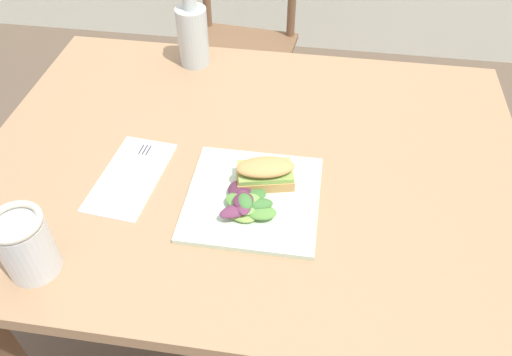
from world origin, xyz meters
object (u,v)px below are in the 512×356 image
plate_lunch (253,198)px  bottle_cold_brew (193,38)px  sandwich_half_front (265,173)px  chair_wooden_far (240,48)px  mason_jar_iced_tea (27,247)px  dining_table (251,201)px  fork_on_napkin (134,169)px

plate_lunch → bottle_cold_brew: (-0.22, 0.46, 0.07)m
sandwich_half_front → chair_wooden_far: bearing=103.0°
bottle_cold_brew → mason_jar_iced_tea: size_ratio=1.65×
dining_table → mason_jar_iced_tea: 0.49m
bottle_cold_brew → plate_lunch: bearing=-64.1°
dining_table → fork_on_napkin: (-0.23, -0.07, 0.14)m
dining_table → sandwich_half_front: bearing=-62.0°
plate_lunch → bottle_cold_brew: bottle_cold_brew is taller
chair_wooden_far → sandwich_half_front: chair_wooden_far is taller
fork_on_napkin → chair_wooden_far: bearing=87.9°
fork_on_napkin → mason_jar_iced_tea: mason_jar_iced_tea is taller
sandwich_half_front → mason_jar_iced_tea: 0.44m
plate_lunch → fork_on_napkin: 0.25m
chair_wooden_far → fork_on_napkin: 1.05m
fork_on_napkin → bottle_cold_brew: bottle_cold_brew is taller
sandwich_half_front → fork_on_napkin: size_ratio=0.66×
dining_table → bottle_cold_brew: size_ratio=5.56×
plate_lunch → bottle_cold_brew: bearing=115.9°
sandwich_half_front → dining_table: bearing=118.0°
chair_wooden_far → sandwich_half_front: size_ratio=7.13×
dining_table → plate_lunch: 0.18m
chair_wooden_far → mason_jar_iced_tea: size_ratio=7.00×
mason_jar_iced_tea → fork_on_napkin: bearing=70.5°
chair_wooden_far → fork_on_napkin: chair_wooden_far is taller
bottle_cold_brew → mason_jar_iced_tea: 0.68m
dining_table → bottle_cold_brew: bottle_cold_brew is taller
dining_table → mason_jar_iced_tea: mason_jar_iced_tea is taller
sandwich_half_front → bottle_cold_brew: bearing=119.8°
sandwich_half_front → bottle_cold_brew: bottle_cold_brew is taller
plate_lunch → mason_jar_iced_tea: size_ratio=2.03×
chair_wooden_far → bottle_cold_brew: bearing=-90.9°
chair_wooden_far → sandwich_half_front: 1.08m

